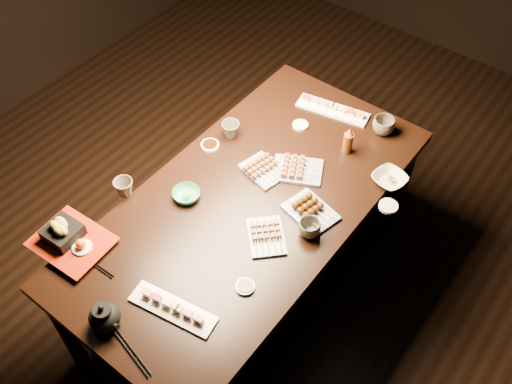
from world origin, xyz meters
TOP-DOWN VIEW (x-y plane):
  - ground at (0.00, 0.00)m, footprint 5.00×5.00m
  - dining_table at (0.27, -0.17)m, footprint 1.35×1.98m
  - sushi_platter_near at (0.37, -0.77)m, footprint 0.37×0.16m
  - sushi_platter_far at (0.23, 0.57)m, footprint 0.39×0.17m
  - yakitori_plate_center at (0.21, 0.02)m, footprint 0.23×0.19m
  - yakitori_plate_right at (0.44, -0.28)m, footprint 0.25×0.25m
  - yakitori_plate_left at (0.33, 0.12)m, footprint 0.28×0.25m
  - tsukune_plate at (0.52, -0.05)m, footprint 0.25×0.21m
  - edamame_bowl_green at (0.03, -0.32)m, footprint 0.16×0.16m
  - edamame_bowl_cream at (0.70, 0.32)m, footprint 0.18×0.18m
  - tempura_tray at (-0.17, -0.80)m, footprint 0.33×0.27m
  - teacup_near_left at (-0.20, -0.47)m, footprint 0.09×0.09m
  - teacup_mid_right at (0.57, -0.15)m, footprint 0.10×0.10m
  - teacup_far_left at (-0.06, 0.11)m, footprint 0.12×0.12m
  - teacup_far_right at (0.51, 0.59)m, footprint 0.11×0.11m
  - teapot at (0.21, -0.96)m, footprint 0.15×0.15m
  - condiment_bottle at (0.44, 0.37)m, footprint 0.06×0.06m
  - sauce_dish_west at (-0.10, -0.01)m, footprint 0.12×0.12m
  - sauce_dish_east at (0.77, 0.18)m, footprint 0.12×0.12m
  - sauce_dish_se at (0.52, -0.52)m, footprint 0.10×0.10m
  - sauce_dish_nw at (0.17, 0.37)m, footprint 0.11×0.11m
  - chopsticks_near at (-0.02, -0.81)m, footprint 0.20×0.02m
  - chopsticks_se at (0.36, -0.99)m, footprint 0.24×0.07m

SIDE VIEW (x-z plane):
  - ground at x=0.00m, z-range 0.00..0.00m
  - dining_table at x=0.27m, z-range 0.00..0.75m
  - chopsticks_near at x=-0.02m, z-range 0.75..0.76m
  - chopsticks_se at x=0.36m, z-range 0.75..0.76m
  - sauce_dish_se at x=0.52m, z-range 0.75..0.76m
  - sauce_dish_nw at x=0.17m, z-range 0.75..0.76m
  - sauce_dish_east at x=0.77m, z-range 0.75..0.76m
  - sauce_dish_west at x=-0.10m, z-range 0.75..0.77m
  - edamame_bowl_cream at x=0.70m, z-range 0.75..0.79m
  - edamame_bowl_green at x=0.03m, z-range 0.75..0.79m
  - sushi_platter_near at x=0.37m, z-range 0.75..0.79m
  - sushi_platter_far at x=0.23m, z-range 0.75..0.80m
  - yakitori_plate_center at x=0.21m, z-range 0.75..0.80m
  - yakitori_plate_right at x=0.44m, z-range 0.75..0.80m
  - tsukune_plate at x=0.52m, z-range 0.75..0.81m
  - yakitori_plate_left at x=0.33m, z-range 0.75..0.81m
  - teacup_mid_right at x=0.57m, z-range 0.75..0.83m
  - teacup_near_left at x=-0.20m, z-range 0.75..0.83m
  - teacup_far_left at x=-0.06m, z-range 0.75..0.83m
  - teacup_far_right at x=0.51m, z-range 0.75..0.84m
  - tempura_tray at x=-0.17m, z-range 0.75..0.87m
  - teapot at x=0.21m, z-range 0.75..0.87m
  - condiment_bottle at x=0.44m, z-range 0.75..0.90m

